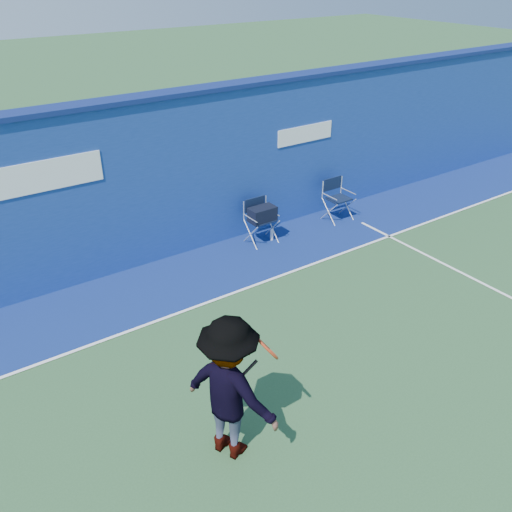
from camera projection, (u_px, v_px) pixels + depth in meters
ground at (326, 425)px, 6.75m from camera, size 80.00×80.00×0.00m
stadium_wall at (141, 183)px, 9.74m from camera, size 24.00×0.50×3.08m
out_of_bounds_strip at (176, 282)px, 9.70m from camera, size 24.00×1.80×0.01m
court_lines at (296, 396)px, 7.17m from camera, size 24.00×12.00×0.01m
directors_chair_left at (261, 225)px, 10.90m from camera, size 0.54×0.48×0.90m
directors_chair_right at (338, 207)px, 11.90m from camera, size 0.54×0.49×0.91m
water_bottle at (272, 234)px, 11.09m from camera, size 0.07×0.07×0.26m
tennis_player at (230, 389)px, 6.00m from camera, size 1.10×1.36×1.83m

